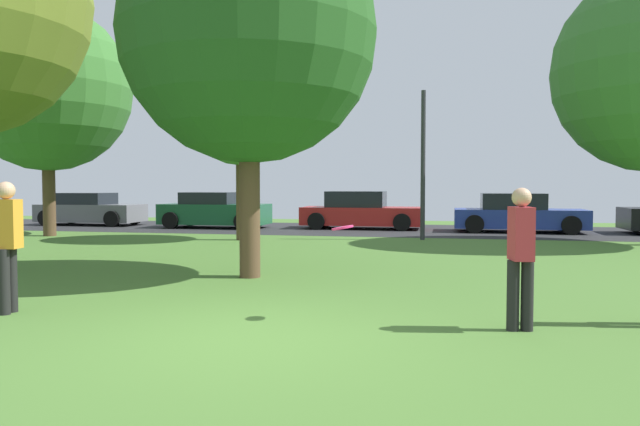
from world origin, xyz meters
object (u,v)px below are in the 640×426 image
at_px(person_catcher, 7,241).
at_px(parked_car_blue, 517,214).
at_px(oak_tree_center, 249,36).
at_px(parked_car_green, 214,211).
at_px(frisbee_disc, 343,228).
at_px(oak_tree_left, 241,109).
at_px(person_bystander, 521,252).
at_px(street_lamp_post, 423,165).
at_px(parked_car_grey, 90,210).
at_px(parked_car_red, 361,212).
at_px(oak_tree_right, 47,89).

height_order(person_catcher, parked_car_blue, person_catcher).
relative_size(oak_tree_center, parked_car_green, 1.60).
height_order(frisbee_disc, parked_car_green, parked_car_green).
height_order(oak_tree_left, parked_car_green, oak_tree_left).
distance_m(person_bystander, frisbee_disc, 2.09).
bearing_deg(street_lamp_post, parked_car_grey, 164.42).
xyz_separation_m(oak_tree_center, person_bystander, (4.29, -3.11, -3.40)).
height_order(oak_tree_center, street_lamp_post, oak_tree_center).
bearing_deg(person_catcher, parked_car_red, 74.49).
relative_size(person_catcher, frisbee_disc, 6.20).
distance_m(parked_car_blue, street_lamp_post, 5.14).
relative_size(oak_tree_center, person_catcher, 3.87).
height_order(person_catcher, person_bystander, person_catcher).
xyz_separation_m(oak_tree_center, person_catcher, (-2.06, -3.55, -3.35)).
bearing_deg(parked_car_green, parked_car_blue, 1.47).
bearing_deg(frisbee_disc, parked_car_red, 97.57).
height_order(frisbee_disc, parked_car_red, parked_car_red).
bearing_deg(parked_car_blue, street_lamp_post, -130.07).
height_order(oak_tree_right, person_catcher, oak_tree_right).
distance_m(oak_tree_right, street_lamp_post, 12.28).
bearing_deg(oak_tree_left, street_lamp_post, 12.99).
height_order(oak_tree_right, parked_car_blue, oak_tree_right).
bearing_deg(parked_car_blue, person_bystander, -95.92).
relative_size(oak_tree_center, parked_car_blue, 1.48).
distance_m(oak_tree_right, parked_car_blue, 16.42).
height_order(person_catcher, street_lamp_post, street_lamp_post).
relative_size(person_catcher, parked_car_grey, 0.40).
bearing_deg(parked_car_grey, person_catcher, -59.80).
bearing_deg(oak_tree_right, parked_car_green, 50.57).
relative_size(person_catcher, person_bystander, 1.05).
height_order(oak_tree_right, street_lamp_post, oak_tree_right).
bearing_deg(parked_car_red, oak_tree_center, -90.88).
distance_m(oak_tree_left, street_lamp_post, 5.74).
xyz_separation_m(person_bystander, street_lamp_post, (-1.59, 11.24, 1.36)).
bearing_deg(parked_car_blue, oak_tree_left, -149.65).
height_order(oak_tree_center, parked_car_green, oak_tree_center).
distance_m(person_bystander, parked_car_blue, 15.06).
bearing_deg(frisbee_disc, street_lamp_post, 87.53).
distance_m(oak_tree_center, street_lamp_post, 8.81).
relative_size(person_catcher, parked_car_blue, 0.38).
height_order(person_catcher, parked_car_red, person_catcher).
bearing_deg(oak_tree_left, oak_tree_center, -69.08).
xyz_separation_m(person_catcher, parked_car_green, (-3.39, 15.13, -0.30)).
bearing_deg(person_bystander, street_lamp_post, -2.97).
relative_size(person_catcher, parked_car_red, 0.38).
bearing_deg(oak_tree_right, person_catcher, -55.54).
distance_m(person_catcher, parked_car_grey, 17.98).
relative_size(person_bystander, parked_car_grey, 0.38).
bearing_deg(street_lamp_post, person_bystander, -81.95).
distance_m(parked_car_green, street_lamp_post, 8.99).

